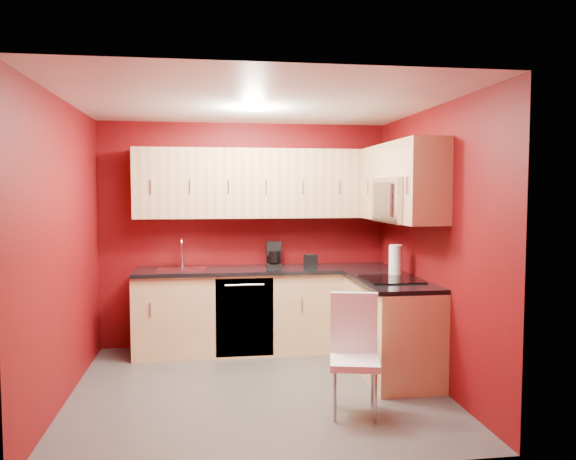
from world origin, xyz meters
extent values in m
plane|color=#484543|center=(0.00, 0.00, 0.00)|extent=(3.20, 3.20, 0.00)
plane|color=white|center=(0.00, 0.00, 2.50)|extent=(3.20, 3.20, 0.00)
plane|color=#5F090C|center=(0.00, 1.50, 1.25)|extent=(3.20, 0.00, 3.20)
plane|color=#5F090C|center=(0.00, -1.50, 1.25)|extent=(3.20, 0.00, 3.20)
plane|color=#5F090C|center=(-1.60, 0.00, 1.25)|extent=(0.00, 3.00, 3.00)
plane|color=#5F090C|center=(1.60, 0.00, 1.25)|extent=(0.00, 3.00, 3.00)
cube|color=#EBCD86|center=(0.20, 1.20, 0.43)|extent=(2.80, 0.60, 0.87)
cube|color=#EBCD86|center=(1.30, 0.25, 0.43)|extent=(0.60, 1.30, 0.87)
cube|color=black|center=(0.20, 1.19, 0.89)|extent=(2.80, 0.63, 0.04)
cube|color=black|center=(1.29, 0.23, 0.89)|extent=(0.63, 1.27, 0.04)
cube|color=tan|center=(0.20, 1.32, 1.83)|extent=(2.80, 0.35, 0.75)
cube|color=tan|center=(1.43, 0.86, 1.83)|extent=(0.35, 0.57, 0.75)
cube|color=tan|center=(1.43, -0.29, 1.83)|extent=(0.35, 0.22, 0.75)
cube|color=tan|center=(1.43, 0.20, 2.04)|extent=(0.35, 0.76, 0.33)
cube|color=silver|center=(1.40, 0.20, 1.66)|extent=(0.40, 0.76, 0.42)
cube|color=black|center=(1.21, 0.20, 1.66)|extent=(0.02, 0.62, 0.33)
cylinder|color=silver|center=(1.19, -0.03, 1.66)|extent=(0.02, 0.02, 0.29)
cube|color=black|center=(1.28, 0.20, 0.92)|extent=(0.50, 0.55, 0.01)
cube|color=silver|center=(-0.70, 1.18, 0.91)|extent=(0.52, 0.42, 0.02)
cylinder|color=silver|center=(-0.70, 1.38, 1.04)|extent=(0.02, 0.02, 0.26)
torus|color=silver|center=(-0.70, 1.31, 1.17)|extent=(0.02, 0.16, 0.16)
cylinder|color=silver|center=(-0.70, 1.24, 1.11)|extent=(0.02, 0.02, 0.12)
cube|color=black|center=(-0.05, 0.91, 0.43)|extent=(0.60, 0.02, 0.82)
cylinder|color=white|center=(0.00, 0.30, 2.48)|extent=(0.20, 0.20, 0.01)
camera|label=1|loc=(-0.43, -4.83, 1.74)|focal=35.00mm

